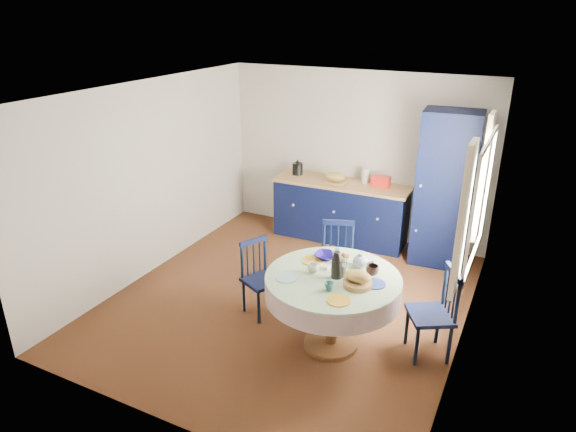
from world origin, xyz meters
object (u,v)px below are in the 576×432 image
at_px(mug_a, 314,268).
at_px(chair_far, 337,261).
at_px(chair_right, 434,313).
at_px(kitchen_counter, 341,210).
at_px(mug_c, 372,270).
at_px(mug_d, 336,253).
at_px(pantry_cabinet, 445,190).
at_px(chair_left, 260,277).
at_px(mug_b, 329,287).
at_px(cobalt_bowl, 326,256).
at_px(dining_table, 333,287).

bearing_deg(mug_a, chair_far, 96.69).
xyz_separation_m(chair_far, chair_right, (1.29, -0.63, 0.01)).
xyz_separation_m(kitchen_counter, mug_c, (1.24, -2.38, 0.41)).
bearing_deg(mug_d, pantry_cabinet, 70.37).
distance_m(chair_left, mug_a, 0.92).
xyz_separation_m(chair_far, mug_b, (0.39, -1.24, 0.39)).
bearing_deg(kitchen_counter, chair_right, -51.69).
bearing_deg(chair_right, kitchen_counter, -170.40).
bearing_deg(chair_far, cobalt_bowl, -99.80).
bearing_deg(dining_table, kitchen_counter, 109.39).
relative_size(dining_table, chair_left, 1.55).
distance_m(pantry_cabinet, mug_c, 2.29).
bearing_deg(mug_b, cobalt_bowl, 114.97).
bearing_deg(dining_table, chair_left, 165.74).
bearing_deg(chair_far, pantry_cabinet, 38.74).
bearing_deg(mug_d, chair_left, -169.76).
height_order(pantry_cabinet, chair_far, pantry_cabinet).
height_order(pantry_cabinet, mug_c, pantry_cabinet).
height_order(kitchen_counter, mug_a, kitchen_counter).
height_order(pantry_cabinet, dining_table, pantry_cabinet).
height_order(pantry_cabinet, mug_a, pantry_cabinet).
height_order(pantry_cabinet, mug_d, pantry_cabinet).
bearing_deg(chair_right, dining_table, -100.85).
xyz_separation_m(chair_left, mug_b, (1.05, -0.53, 0.42)).
bearing_deg(pantry_cabinet, mug_a, -112.49).
bearing_deg(mug_d, mug_b, -73.46).
bearing_deg(chair_right, mug_c, -108.41).
height_order(dining_table, chair_left, dining_table).
bearing_deg(cobalt_bowl, mug_c, -13.03).
distance_m(dining_table, chair_right, 1.03).
bearing_deg(mug_a, chair_left, 161.50).
height_order(mug_b, mug_c, mug_c).
height_order(kitchen_counter, dining_table, kitchen_counter).
bearing_deg(mug_b, dining_table, 102.02).
bearing_deg(kitchen_counter, mug_c, -63.87).
relative_size(kitchen_counter, dining_table, 1.50).
bearing_deg(pantry_cabinet, mug_c, -100.97).
bearing_deg(chair_right, mug_a, -103.97).
relative_size(pantry_cabinet, mug_d, 22.04).
bearing_deg(chair_far, chair_right, -45.70).
distance_m(chair_right, mug_b, 1.15).
bearing_deg(dining_table, chair_far, 109.10).
relative_size(chair_left, cobalt_bowl, 3.83).
bearing_deg(mug_d, chair_far, 108.81).
bearing_deg(chair_left, kitchen_counter, 23.99).
height_order(chair_left, cobalt_bowl, same).
xyz_separation_m(chair_left, mug_c, (1.32, -0.05, 0.43)).
relative_size(dining_table, mug_c, 10.50).
xyz_separation_m(kitchen_counter, chair_far, (0.57, -1.62, 0.01)).
bearing_deg(mug_d, mug_c, -23.06).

